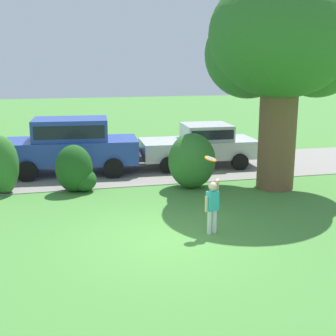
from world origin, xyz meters
TOP-DOWN VIEW (x-y plane):
  - ground_plane at (0.00, 0.00)m, footprint 80.00×80.00m
  - driveway_strip at (0.00, 6.57)m, footprint 28.00×4.40m
  - oak_tree_large at (4.31, 3.49)m, footprint 4.60×4.51m
  - shrub_near_tree at (-3.85, 4.58)m, footprint 0.97×0.88m
  - shrub_centre_left at (-1.74, 4.27)m, footprint 1.20×0.89m
  - shrub_centre at (1.74, 3.90)m, footprint 1.46×1.31m
  - parked_sedan at (2.89, 6.69)m, footprint 4.46×2.22m
  - parked_suv at (-1.79, 6.61)m, footprint 4.82×2.36m
  - child_thrower at (1.10, 0.08)m, footprint 0.41×0.34m
  - frisbee at (1.11, 0.29)m, footprint 0.29×0.28m

SIDE VIEW (x-z plane):
  - ground_plane at x=0.00m, z-range 0.00..0.00m
  - driveway_strip at x=0.00m, z-range 0.00..0.02m
  - shrub_centre_left at x=-1.74m, z-range -0.08..1.34m
  - child_thrower at x=1.10m, z-range 0.07..1.36m
  - shrub_near_tree at x=-3.85m, z-range -0.06..1.67m
  - parked_sedan at x=2.89m, z-range 0.07..1.63m
  - shrub_centre at x=1.74m, z-range 0.00..1.70m
  - parked_suv at x=-1.79m, z-range 0.12..2.04m
  - frisbee at x=1.11m, z-range 1.62..1.76m
  - oak_tree_large at x=4.31m, z-range 1.08..7.45m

